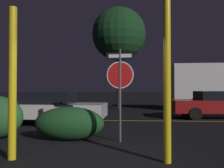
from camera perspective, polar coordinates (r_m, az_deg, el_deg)
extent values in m
plane|color=black|center=(5.44, -4.83, -16.61)|extent=(260.00, 260.00, 0.00)
cube|color=gold|center=(11.62, -0.22, -8.33)|extent=(41.86, 0.12, 0.01)
cylinder|color=#4C4C51|center=(6.89, 1.87, -2.58)|extent=(0.06, 0.06, 2.56)
cylinder|color=white|center=(6.90, 1.86, 2.10)|extent=(0.75, 0.11, 0.75)
cylinder|color=#B71414|center=(6.90, 1.86, 2.10)|extent=(0.69, 0.11, 0.70)
cube|color=black|center=(6.95, 1.86, 6.45)|extent=(0.78, 0.13, 0.22)
cube|color=white|center=(6.95, 1.86, 6.45)|extent=(0.64, 0.12, 0.10)
cylinder|color=yellow|center=(5.56, -21.80, 0.26)|extent=(0.17, 0.17, 3.16)
cylinder|color=yellow|center=(5.04, 12.49, 2.02)|extent=(0.14, 0.14, 3.46)
ellipsoid|color=#19421E|center=(7.28, -9.72, -8.87)|extent=(1.99, 0.93, 0.95)
cube|color=silver|center=(10.73, -14.67, -5.80)|extent=(4.91, 2.12, 0.56)
cube|color=black|center=(10.65, -13.92, -3.02)|extent=(2.00, 1.73, 0.49)
cylinder|color=black|center=(10.56, -24.18, -7.33)|extent=(0.61, 0.22, 0.60)
cylinder|color=black|center=(12.19, -19.79, -6.52)|extent=(0.61, 0.22, 0.60)
cylinder|color=black|center=(9.44, -8.03, -8.17)|extent=(0.61, 0.22, 0.60)
cylinder|color=black|center=(11.23, -5.75, -7.05)|extent=(0.61, 0.22, 0.60)
cube|color=maroon|center=(13.67, 23.51, -4.63)|extent=(4.96, 2.06, 0.61)
cube|color=black|center=(13.59, 22.92, -2.44)|extent=(2.01, 1.69, 0.44)
cylinder|color=black|center=(14.07, 16.36, -5.82)|extent=(0.61, 0.22, 0.60)
cylinder|color=black|center=(12.34, 18.52, -6.47)|extent=(0.61, 0.22, 0.60)
cube|color=silver|center=(18.19, 19.44, -0.10)|extent=(3.81, 2.28, 2.75)
cylinder|color=black|center=(19.07, 16.85, -4.23)|extent=(0.85, 0.32, 0.84)
cylinder|color=black|center=(17.09, 18.08, -4.58)|extent=(0.85, 0.32, 0.84)
cylinder|color=#422D1E|center=(18.71, 1.59, 0.73)|extent=(0.32, 0.32, 4.15)
sphere|color=#143819|center=(19.15, 1.59, 11.35)|extent=(4.04, 4.04, 4.04)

